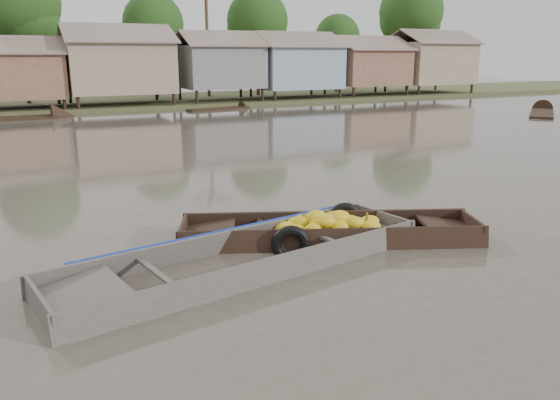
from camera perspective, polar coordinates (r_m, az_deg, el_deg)
name	(u,v)px	position (r m, az deg, el deg)	size (l,w,h in m)	color
ground	(283,258)	(9.76, 0.37, -6.06)	(120.00, 120.00, 0.00)	#4C443A
riverbank	(120,60)	(40.65, -16.39, 13.86)	(120.00, 12.47, 10.22)	#384723
banana_boat	(326,231)	(10.67, 4.84, -3.30)	(5.89, 3.49, 0.81)	black
viewer_boat	(246,264)	(9.40, -3.62, -6.66)	(6.95, 2.92, 0.54)	#3C3833
distant_boats	(142,120)	(31.59, -14.22, 8.13)	(48.61, 15.01, 0.35)	black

